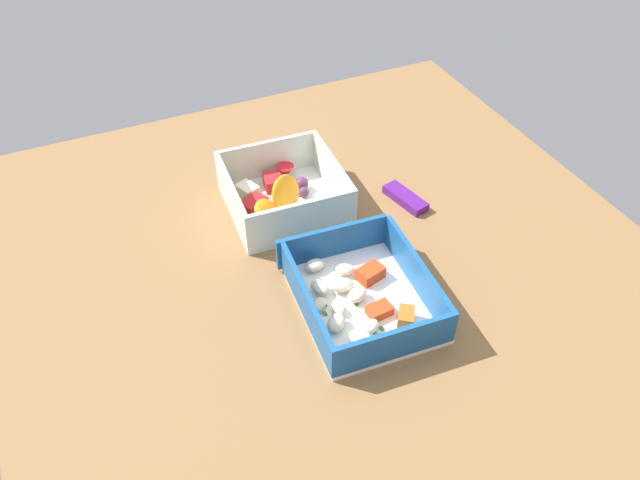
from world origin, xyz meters
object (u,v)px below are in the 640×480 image
object	(u,v)px
fruit_bowl	(283,195)
paper_cup_liner	(253,161)
candy_bar	(405,198)
pasta_container	(360,296)

from	to	relation	value
fruit_bowl	paper_cup_liner	bearing A→B (deg)	-176.94
fruit_bowl	candy_bar	xyz separation A→B (cm)	(5.84, 15.99, -1.56)
pasta_container	fruit_bowl	xyz separation A→B (cm)	(-20.33, -1.56, 0.58)
pasta_container	paper_cup_liner	distance (cm)	31.30
fruit_bowl	candy_bar	distance (cm)	17.10
pasta_container	fruit_bowl	bearing A→B (deg)	-171.71
pasta_container	candy_bar	distance (cm)	20.47
pasta_container	fruit_bowl	size ratio (longest dim) A/B	1.17
pasta_container	paper_cup_liner	world-z (taller)	pasta_container
fruit_bowl	paper_cup_liner	size ratio (longest dim) A/B	3.79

